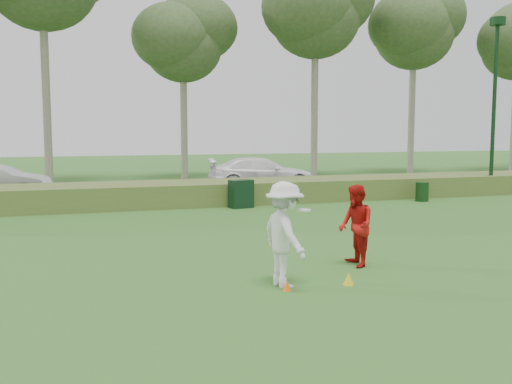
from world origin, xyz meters
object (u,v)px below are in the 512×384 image
object	(u,v)px
player_white	(285,234)
utility_cabinet	(241,194)
lamp_post	(495,75)
trash_bin	(422,192)
car_right	(262,173)
player_red	(356,226)
cone_yellow	(349,279)
cone_orange	(287,286)

from	to	relation	value
player_white	utility_cabinet	size ratio (longest dim) A/B	1.86
lamp_post	trash_bin	distance (m)	7.06
utility_cabinet	car_right	xyz separation A→B (m)	(2.96, 6.19, 0.31)
player_red	player_white	bearing A→B (deg)	-56.84
player_red	trash_bin	xyz separation A→B (m)	(8.32, 9.62, -0.50)
cone_yellow	car_right	size ratio (longest dim) A/B	0.04
lamp_post	car_right	bearing A→B (deg)	150.89
player_white	cone_yellow	world-z (taller)	player_white
player_red	cone_yellow	world-z (taller)	player_red
lamp_post	cone_yellow	world-z (taller)	lamp_post
trash_bin	car_right	distance (m)	8.30
player_red	utility_cabinet	bearing A→B (deg)	-175.74
player_white	trash_bin	bearing A→B (deg)	-51.64
player_red	utility_cabinet	xyz separation A→B (m)	(0.36, 10.04, -0.36)
lamp_post	cone_orange	distance (m)	20.20
player_white	player_red	distance (m)	2.35
cone_orange	car_right	world-z (taller)	car_right
player_white	cone_orange	bearing A→B (deg)	161.71
utility_cabinet	player_white	bearing A→B (deg)	-114.47
lamp_post	car_right	xyz separation A→B (m)	(-9.62, 5.36, -4.74)
lamp_post	utility_cabinet	bearing A→B (deg)	-176.21
cone_orange	player_white	bearing A→B (deg)	79.09
player_white	cone_yellow	size ratio (longest dim) A/B	8.43
player_white	cone_yellow	distance (m)	1.55
lamp_post	trash_bin	size ratio (longest dim) A/B	9.93
car_right	utility_cabinet	bearing A→B (deg)	164.99
cone_orange	trash_bin	size ratio (longest dim) A/B	0.23
cone_orange	trash_bin	bearing A→B (deg)	46.35
lamp_post	cone_yellow	bearing A→B (deg)	-138.49
player_red	cone_orange	xyz separation A→B (m)	(-2.15, -1.36, -0.82)
player_white	player_red	world-z (taller)	player_white
cone_orange	trash_bin	distance (m)	15.18
player_red	cone_yellow	bearing A→B (deg)	-26.34
cone_yellow	player_white	bearing A→B (deg)	167.08
car_right	cone_orange	bearing A→B (deg)	173.27
player_white	cone_yellow	xyz separation A→B (m)	(1.24, -0.28, -0.90)
cone_orange	utility_cabinet	size ratio (longest dim) A/B	0.17
cone_orange	player_red	bearing A→B (deg)	32.17
car_right	player_red	bearing A→B (deg)	179.00
player_red	utility_cabinet	size ratio (longest dim) A/B	1.66
player_red	trash_bin	distance (m)	12.73
trash_bin	car_right	xyz separation A→B (m)	(-4.99, 6.61, 0.44)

